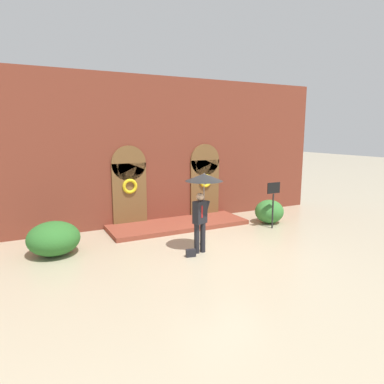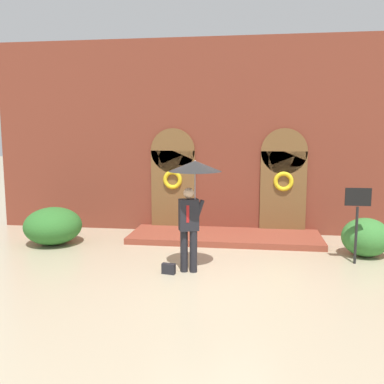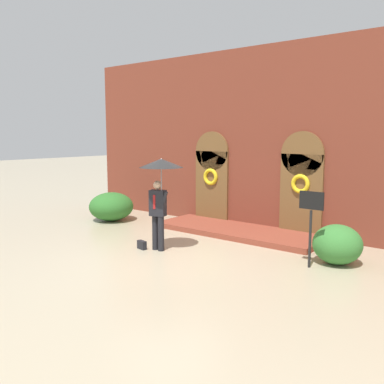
% 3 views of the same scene
% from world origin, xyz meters
% --- Properties ---
extents(ground_plane, '(80.00, 80.00, 0.00)m').
position_xyz_m(ground_plane, '(0.00, 0.00, 0.00)').
color(ground_plane, tan).
extents(building_facade, '(14.00, 2.30, 5.60)m').
position_xyz_m(building_facade, '(-0.00, 4.15, 2.68)').
color(building_facade, brown).
rests_on(building_facade, ground).
extents(person_with_umbrella, '(1.10, 1.10, 2.36)m').
position_xyz_m(person_with_umbrella, '(-0.49, 0.22, 1.91)').
color(person_with_umbrella, black).
rests_on(person_with_umbrella, ground).
extents(handbag, '(0.30, 0.17, 0.22)m').
position_xyz_m(handbag, '(-0.98, 0.02, 0.11)').
color(handbag, black).
rests_on(handbag, ground).
extents(sign_post, '(0.56, 0.06, 1.72)m').
position_xyz_m(sign_post, '(3.04, 1.30, 1.16)').
color(sign_post, black).
rests_on(sign_post, ground).
extents(shrub_left, '(1.49, 1.52, 0.98)m').
position_xyz_m(shrub_left, '(-4.47, 1.98, 0.49)').
color(shrub_left, '#2D6B28').
rests_on(shrub_left, ground).
extents(shrub_right, '(1.12, 1.09, 0.92)m').
position_xyz_m(shrub_right, '(3.42, 1.95, 0.46)').
color(shrub_right, '#387A33').
rests_on(shrub_right, ground).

